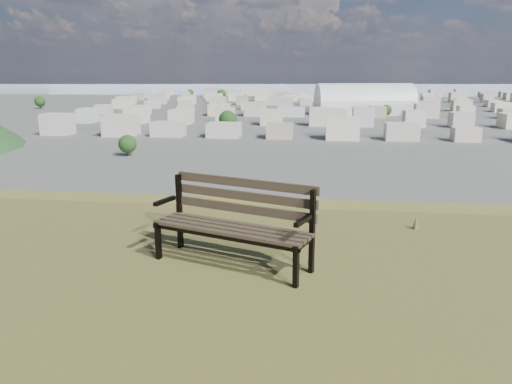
# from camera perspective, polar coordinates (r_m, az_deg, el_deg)

# --- Properties ---
(park_bench) EXTENTS (1.73, 1.06, 0.87)m
(park_bench) POSITION_cam_1_polar(r_m,az_deg,el_deg) (5.13, -2.32, -2.98)
(park_bench) COLOR #3D3223
(park_bench) RESTS_ON hilltop_mesa
(grass_tufts) EXTENTS (12.49, 6.88, 0.28)m
(grass_tufts) POSITION_cam_1_polar(r_m,az_deg,el_deg) (3.62, -16.86, -17.63)
(grass_tufts) COLOR brown
(grass_tufts) RESTS_ON hilltop_mesa
(arena) EXTENTS (63.33, 36.00, 25.18)m
(arena) POSITION_cam_1_polar(r_m,az_deg,el_deg) (324.29, 12.25, 9.71)
(arena) COLOR #B8B8B3
(arena) RESTS_ON ground
(city_blocks) EXTENTS (395.00, 361.00, 7.00)m
(city_blocks) POSITION_cam_1_polar(r_m,az_deg,el_deg) (398.20, 7.16, 10.25)
(city_blocks) COLOR #BCB4A5
(city_blocks) RESTS_ON ground
(city_trees) EXTENTS (406.52, 387.20, 9.98)m
(city_trees) POSITION_cam_1_polar(r_m,az_deg,el_deg) (323.99, 2.37, 9.81)
(city_trees) COLOR #301D18
(city_trees) RESTS_ON ground
(bay_water) EXTENTS (2400.00, 700.00, 0.12)m
(bay_water) POSITION_cam_1_polar(r_m,az_deg,el_deg) (903.46, 7.31, 11.91)
(bay_water) COLOR #96B0BF
(bay_water) RESTS_ON ground
(far_hills) EXTENTS (2050.00, 340.00, 60.00)m
(far_hills) POSITION_cam_1_polar(r_m,az_deg,el_deg) (1407.35, 4.83, 13.63)
(far_hills) COLOR #99ABBE
(far_hills) RESTS_ON ground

